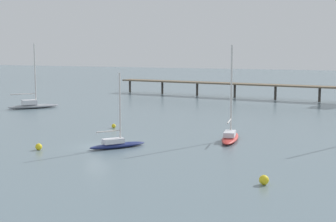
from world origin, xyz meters
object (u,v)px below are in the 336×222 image
(sailboat_gray, at_px, (33,104))
(mooring_buoy_near, at_px, (39,147))
(mooring_buoy_outer, at_px, (264,180))
(sailboat_navy, at_px, (117,143))
(sailboat_red, at_px, (230,135))
(pier, at_px, (295,79))
(mooring_buoy_far, at_px, (114,126))

(sailboat_gray, bearing_deg, mooring_buoy_near, -51.77)
(sailboat_gray, bearing_deg, mooring_buoy_outer, -35.43)
(sailboat_gray, bearing_deg, sailboat_navy, -40.05)
(sailboat_red, height_order, sailboat_gray, sailboat_gray)
(sailboat_red, height_order, sailboat_navy, sailboat_red)
(pier, relative_size, sailboat_navy, 6.91)
(sailboat_navy, height_order, mooring_buoy_far, sailboat_navy)
(sailboat_gray, distance_m, mooring_buoy_far, 27.47)
(mooring_buoy_outer, bearing_deg, sailboat_gray, 144.57)
(mooring_buoy_near, xyz_separation_m, mooring_buoy_far, (0.30, 15.75, -0.07))
(mooring_buoy_far, bearing_deg, mooring_buoy_near, -91.11)
(mooring_buoy_outer, bearing_deg, mooring_buoy_near, 169.89)
(mooring_buoy_near, relative_size, mooring_buoy_far, 1.24)
(sailboat_navy, bearing_deg, mooring_buoy_near, -149.14)
(pier, relative_size, sailboat_gray, 4.87)
(sailboat_red, height_order, mooring_buoy_outer, sailboat_red)
(sailboat_navy, bearing_deg, sailboat_red, 40.66)
(sailboat_red, bearing_deg, sailboat_navy, -139.34)
(sailboat_gray, height_order, mooring_buoy_outer, sailboat_gray)
(mooring_buoy_near, bearing_deg, pier, 73.99)
(sailboat_gray, xyz_separation_m, mooring_buoy_far, (23.67, -13.92, -0.38))
(sailboat_navy, relative_size, sailboat_gray, 0.71)
(sailboat_gray, distance_m, mooring_buoy_near, 37.77)
(sailboat_navy, height_order, mooring_buoy_outer, sailboat_navy)
(mooring_buoy_far, bearing_deg, sailboat_gray, 149.54)
(mooring_buoy_far, height_order, mooring_buoy_outer, mooring_buoy_outer)
(sailboat_red, distance_m, mooring_buoy_outer, 18.71)
(sailboat_navy, xyz_separation_m, mooring_buoy_near, (-6.97, -4.16, -0.21))
(pier, distance_m, mooring_buoy_outer, 65.11)
(sailboat_red, distance_m, mooring_buoy_near, 21.32)
(sailboat_navy, relative_size, mooring_buoy_outer, 10.31)
(sailboat_red, xyz_separation_m, mooring_buoy_near, (-17.04, -12.81, -0.31))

